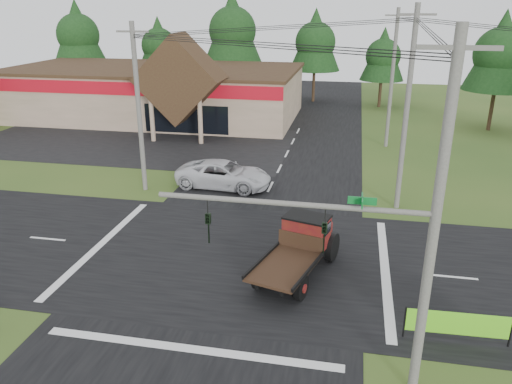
# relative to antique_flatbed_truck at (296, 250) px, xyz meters

# --- Properties ---
(ground) EXTENTS (120.00, 120.00, 0.00)m
(ground) POSITION_rel_antique_flatbed_truck_xyz_m (-3.03, 1.14, -1.23)
(ground) COLOR #2E4D1B
(ground) RESTS_ON ground
(road_ns) EXTENTS (12.00, 120.00, 0.02)m
(road_ns) POSITION_rel_antique_flatbed_truck_xyz_m (-3.03, 1.14, -1.22)
(road_ns) COLOR black
(road_ns) RESTS_ON ground
(road_ew) EXTENTS (120.00, 12.00, 0.02)m
(road_ew) POSITION_rel_antique_flatbed_truck_xyz_m (-3.03, 1.14, -1.22)
(road_ew) COLOR black
(road_ew) RESTS_ON ground
(parking_apron) EXTENTS (28.00, 14.00, 0.02)m
(parking_apron) POSITION_rel_antique_flatbed_truck_xyz_m (-17.03, 20.14, -1.22)
(parking_apron) COLOR black
(parking_apron) RESTS_ON ground
(cvs_building) EXTENTS (30.40, 18.20, 9.19)m
(cvs_building) POSITION_rel_antique_flatbed_truck_xyz_m (-18.74, 30.71, 1.54)
(cvs_building) COLOR gray
(cvs_building) RESTS_ON ground
(traffic_signal_mast) EXTENTS (8.12, 0.24, 7.00)m
(traffic_signal_mast) POSITION_rel_antique_flatbed_truck_xyz_m (2.79, -6.36, 3.19)
(traffic_signal_mast) COLOR #595651
(traffic_signal_mast) RESTS_ON ground
(utility_pole_nr) EXTENTS (2.00, 0.30, 11.00)m
(utility_pole_nr) POSITION_rel_antique_flatbed_truck_xyz_m (4.47, -6.36, 4.40)
(utility_pole_nr) COLOR #595651
(utility_pole_nr) RESTS_ON ground
(utility_pole_nw) EXTENTS (2.00, 0.30, 10.50)m
(utility_pole_nw) POSITION_rel_antique_flatbed_truck_xyz_m (-11.03, 9.14, 4.15)
(utility_pole_nw) COLOR #595651
(utility_pole_nw) RESTS_ON ground
(utility_pole_ne) EXTENTS (2.00, 0.30, 11.50)m
(utility_pole_ne) POSITION_rel_antique_flatbed_truck_xyz_m (4.97, 9.14, 4.66)
(utility_pole_ne) COLOR #595651
(utility_pole_ne) RESTS_ON ground
(utility_pole_n) EXTENTS (2.00, 0.30, 11.20)m
(utility_pole_n) POSITION_rel_antique_flatbed_truck_xyz_m (4.97, 23.14, 4.51)
(utility_pole_n) COLOR #595651
(utility_pole_n) RESTS_ON ground
(tree_row_a) EXTENTS (6.72, 6.72, 12.12)m
(tree_row_a) POSITION_rel_antique_flatbed_truck_xyz_m (-33.03, 41.14, 6.81)
(tree_row_a) COLOR #332316
(tree_row_a) RESTS_ON ground
(tree_row_b) EXTENTS (5.60, 5.60, 10.10)m
(tree_row_b) POSITION_rel_antique_flatbed_truck_xyz_m (-23.03, 43.14, 5.47)
(tree_row_b) COLOR #332316
(tree_row_b) RESTS_ON ground
(tree_row_c) EXTENTS (7.28, 7.28, 13.13)m
(tree_row_c) POSITION_rel_antique_flatbed_truck_xyz_m (-13.03, 42.14, 7.49)
(tree_row_c) COLOR #332316
(tree_row_c) RESTS_ON ground
(tree_row_d) EXTENTS (6.16, 6.16, 11.11)m
(tree_row_d) POSITION_rel_antique_flatbed_truck_xyz_m (-3.03, 43.14, 6.14)
(tree_row_d) COLOR #332316
(tree_row_d) RESTS_ON ground
(tree_row_e) EXTENTS (5.04, 5.04, 9.09)m
(tree_row_e) POSITION_rel_antique_flatbed_truck_xyz_m (4.97, 41.14, 4.80)
(tree_row_e) COLOR #332316
(tree_row_e) RESTS_ON ground
(tree_side_ne) EXTENTS (6.16, 6.16, 11.11)m
(tree_side_ne) POSITION_rel_antique_flatbed_truck_xyz_m (14.97, 31.14, 6.14)
(tree_side_ne) COLOR #332316
(tree_side_ne) RESTS_ON ground
(antique_flatbed_truck) EXTENTS (3.78, 6.29, 2.47)m
(antique_flatbed_truck) POSITION_rel_antique_flatbed_truck_xyz_m (0.00, 0.00, 0.00)
(antique_flatbed_truck) COLOR #5A0C17
(antique_flatbed_truck) RESTS_ON ground
(roadside_banner) EXTENTS (3.71, 0.24, 1.27)m
(roadside_banner) POSITION_rel_antique_flatbed_truck_xyz_m (6.20, -3.61, -0.60)
(roadside_banner) COLOR #60CD1B
(roadside_banner) RESTS_ON ground
(white_pickup) EXTENTS (6.42, 3.31, 1.73)m
(white_pickup) POSITION_rel_antique_flatbed_truck_xyz_m (-6.07, 10.61, -0.37)
(white_pickup) COLOR silver
(white_pickup) RESTS_ON ground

